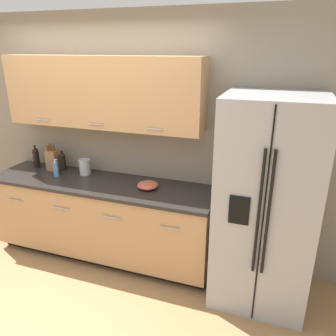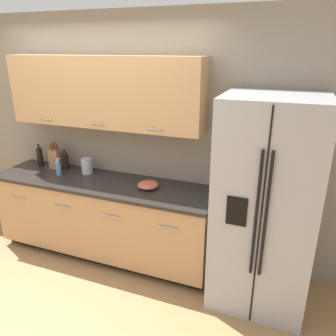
# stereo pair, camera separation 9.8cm
# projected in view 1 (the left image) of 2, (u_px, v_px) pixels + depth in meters

# --- Properties ---
(ground_plane) EXTENTS (14.00, 14.00, 0.00)m
(ground_plane) POSITION_uv_depth(u_px,v_px,m) (41.00, 318.00, 2.89)
(ground_plane) COLOR #997047
(wall_back) EXTENTS (10.00, 0.39, 2.60)m
(wall_back) POSITION_uv_depth(u_px,v_px,m) (107.00, 126.00, 3.57)
(wall_back) COLOR gray
(wall_back) RESTS_ON ground_plane
(counter_unit) EXTENTS (2.48, 0.64, 0.90)m
(counter_unit) POSITION_uv_depth(u_px,v_px,m) (103.00, 218.00, 3.64)
(counter_unit) COLOR black
(counter_unit) RESTS_ON ground_plane
(refrigerator) EXTENTS (0.82, 0.79, 1.90)m
(refrigerator) POSITION_uv_depth(u_px,v_px,m) (265.00, 204.00, 2.88)
(refrigerator) COLOR #9E9EA0
(refrigerator) RESTS_ON ground_plane
(knife_block) EXTENTS (0.13, 0.09, 0.33)m
(knife_block) POSITION_uv_depth(u_px,v_px,m) (52.00, 160.00, 3.79)
(knife_block) COLOR olive
(knife_block) RESTS_ON counter_unit
(wine_bottle) EXTENTS (0.07, 0.07, 0.27)m
(wine_bottle) POSITION_uv_depth(u_px,v_px,m) (36.00, 157.00, 3.88)
(wine_bottle) COLOR black
(wine_bottle) RESTS_ON counter_unit
(soap_dispenser) EXTENTS (0.06, 0.06, 0.20)m
(soap_dispenser) POSITION_uv_depth(u_px,v_px,m) (56.00, 169.00, 3.61)
(soap_dispenser) COLOR #4C7FB2
(soap_dispenser) RESTS_ON counter_unit
(oil_bottle) EXTENTS (0.07, 0.07, 0.23)m
(oil_bottle) POSITION_uv_depth(u_px,v_px,m) (63.00, 161.00, 3.78)
(oil_bottle) COLOR black
(oil_bottle) RESTS_ON counter_unit
(steel_canister) EXTENTS (0.13, 0.13, 0.19)m
(steel_canister) POSITION_uv_depth(u_px,v_px,m) (85.00, 167.00, 3.66)
(steel_canister) COLOR #A3A3A5
(steel_canister) RESTS_ON counter_unit
(mixing_bowl) EXTENTS (0.21, 0.21, 0.07)m
(mixing_bowl) POSITION_uv_depth(u_px,v_px,m) (148.00, 185.00, 3.31)
(mixing_bowl) COLOR #B24C38
(mixing_bowl) RESTS_ON counter_unit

